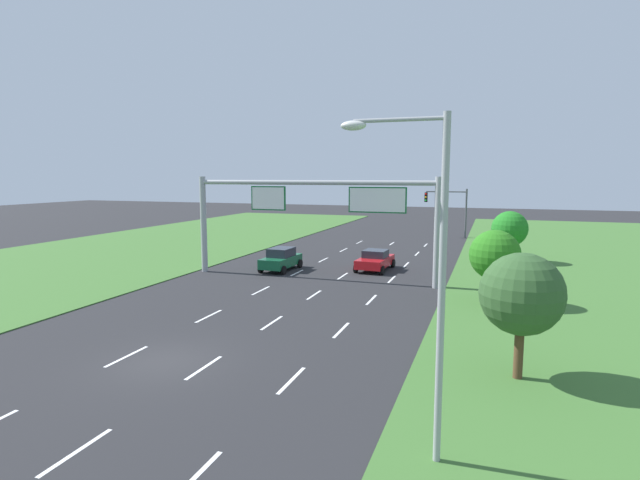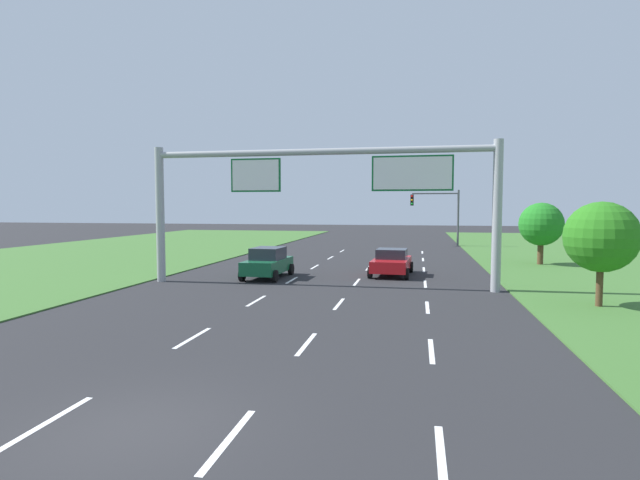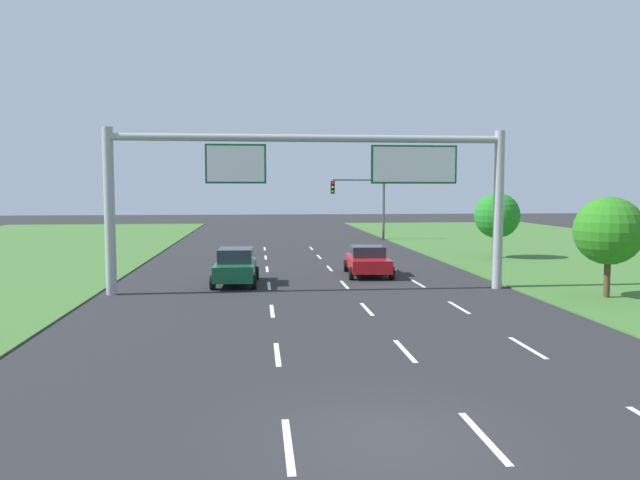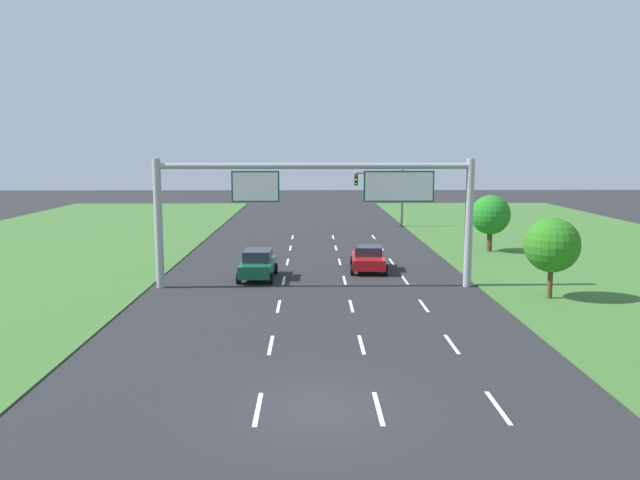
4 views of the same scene
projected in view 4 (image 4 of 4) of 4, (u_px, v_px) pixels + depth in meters
The scene contains 10 objects.
ground_plane at pixel (318, 409), 18.09m from camera, with size 200.00×200.00×0.00m, color #262628.
lane_dashes_inner_left at pixel (275, 323), 26.97m from camera, with size 0.14×56.40×0.01m.
lane_dashes_inner_right at pixel (356, 323), 27.02m from camera, with size 0.14×56.40×0.01m.
lane_dashes_slip at pixel (436, 323), 27.08m from camera, with size 0.14×56.40×0.01m.
car_near_red at pixel (258, 264), 36.36m from camera, with size 2.16×4.14×1.68m.
car_lead_silver at pixel (368, 258), 38.83m from camera, with size 2.43×4.34×1.51m.
sign_gantry at pixel (321, 198), 33.49m from camera, with size 17.24×0.44×7.00m.
traffic_light_mast at pixel (382, 187), 60.45m from camera, with size 4.76×0.49×5.60m.
roadside_tree_mid at pixel (552, 245), 30.98m from camera, with size 2.74×2.74×4.14m.
roadside_tree_far at pixel (490, 215), 45.53m from camera, with size 2.88×2.88×4.21m.
Camera 4 is at (-0.22, -17.20, 7.43)m, focal length 35.00 mm.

